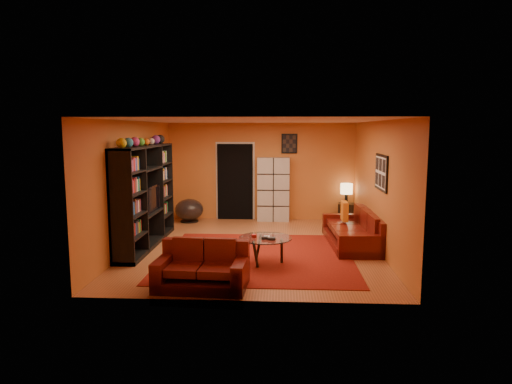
# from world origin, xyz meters

# --- Properties ---
(floor) EXTENTS (6.00, 6.00, 0.00)m
(floor) POSITION_xyz_m (0.00, 0.00, 0.00)
(floor) COLOR brown
(floor) RESTS_ON ground
(ceiling) EXTENTS (6.00, 6.00, 0.00)m
(ceiling) POSITION_xyz_m (0.00, 0.00, 2.60)
(ceiling) COLOR white
(ceiling) RESTS_ON wall_back
(wall_back) EXTENTS (6.00, 0.00, 6.00)m
(wall_back) POSITION_xyz_m (0.00, 3.00, 1.30)
(wall_back) COLOR #BA6329
(wall_back) RESTS_ON floor
(wall_front) EXTENTS (6.00, 0.00, 6.00)m
(wall_front) POSITION_xyz_m (0.00, -3.00, 1.30)
(wall_front) COLOR #BA6329
(wall_front) RESTS_ON floor
(wall_left) EXTENTS (0.00, 6.00, 6.00)m
(wall_left) POSITION_xyz_m (-2.50, 0.00, 1.30)
(wall_left) COLOR #BA6329
(wall_left) RESTS_ON floor
(wall_right) EXTENTS (0.00, 6.00, 6.00)m
(wall_right) POSITION_xyz_m (2.50, 0.00, 1.30)
(wall_right) COLOR #BA6329
(wall_right) RESTS_ON floor
(rug) EXTENTS (3.60, 3.60, 0.01)m
(rug) POSITION_xyz_m (0.10, -0.70, 0.01)
(rug) COLOR #5E100A
(rug) RESTS_ON floor
(doorway) EXTENTS (0.95, 0.10, 2.04)m
(doorway) POSITION_xyz_m (-0.70, 2.96, 1.02)
(doorway) COLOR black
(doorway) RESTS_ON floor
(wall_art_right) EXTENTS (0.03, 1.00, 0.70)m
(wall_art_right) POSITION_xyz_m (2.48, -0.30, 1.60)
(wall_art_right) COLOR black
(wall_art_right) RESTS_ON wall_right
(wall_art_back) EXTENTS (0.42, 0.03, 0.52)m
(wall_art_back) POSITION_xyz_m (0.75, 2.98, 2.05)
(wall_art_back) COLOR black
(wall_art_back) RESTS_ON wall_back
(entertainment_unit) EXTENTS (0.45, 3.00, 2.10)m
(entertainment_unit) POSITION_xyz_m (-2.27, 0.00, 1.05)
(entertainment_unit) COLOR black
(entertainment_unit) RESTS_ON floor
(tv) EXTENTS (0.94, 0.12, 0.54)m
(tv) POSITION_xyz_m (-2.23, 0.02, 0.99)
(tv) COLOR black
(tv) RESTS_ON entertainment_unit
(sofa) EXTENTS (1.06, 2.37, 0.85)m
(sofa) POSITION_xyz_m (2.14, 0.31, 0.28)
(sofa) COLOR #4A0C09
(sofa) RESTS_ON rug
(loveseat) EXTENTS (1.43, 0.91, 0.85)m
(loveseat) POSITION_xyz_m (-0.67, -2.42, 0.29)
(loveseat) COLOR #4A0C09
(loveseat) RESTS_ON rug
(throw_pillow) EXTENTS (0.12, 0.42, 0.42)m
(throw_pillow) POSITION_xyz_m (1.95, 0.82, 0.63)
(throw_pillow) COLOR orange
(throw_pillow) RESTS_ON sofa
(coffee_table) EXTENTS (0.96, 0.96, 0.48)m
(coffee_table) POSITION_xyz_m (0.26, -1.17, 0.44)
(coffee_table) COLOR silver
(coffee_table) RESTS_ON floor
(storage_cabinet) EXTENTS (0.85, 0.39, 1.69)m
(storage_cabinet) POSITION_xyz_m (0.34, 2.80, 0.85)
(storage_cabinet) COLOR #AFAAA2
(storage_cabinet) RESTS_ON floor
(bowl_chair) EXTENTS (0.75, 0.75, 0.61)m
(bowl_chair) POSITION_xyz_m (-1.88, 2.50, 0.32)
(bowl_chair) COLOR black
(bowl_chair) RESTS_ON floor
(side_table) EXTENTS (0.46, 0.46, 0.50)m
(side_table) POSITION_xyz_m (2.25, 2.71, 0.25)
(side_table) COLOR black
(side_table) RESTS_ON floor
(table_lamp) EXTENTS (0.31, 0.31, 0.52)m
(table_lamp) POSITION_xyz_m (2.25, 2.71, 0.87)
(table_lamp) COLOR black
(table_lamp) RESTS_ON side_table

